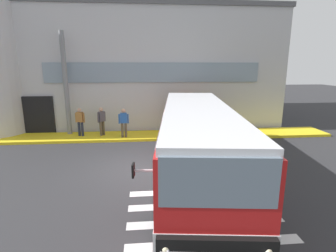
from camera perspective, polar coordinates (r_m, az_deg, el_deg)
ground_plane at (r=11.35m, az=-6.71°, el=-8.97°), size 80.00×90.00×0.02m
bay_paint_stripes at (r=7.79m, az=8.36°, el=-20.06°), size 4.40×3.96×0.01m
terminal_building at (r=22.12m, az=-8.10°, el=12.47°), size 21.07×13.80×8.05m
boarding_curb at (r=15.88m, az=-6.32°, el=-2.14°), size 23.27×2.00×0.15m
entry_support_column at (r=16.59m, az=-21.47°, el=8.50°), size 0.28×0.28×6.00m
bus_main_foreground at (r=10.30m, az=6.29°, el=-3.36°), size 4.21×11.10×2.70m
passenger_near_column at (r=16.12m, az=-18.66°, el=1.15°), size 0.57×0.31×1.68m
passenger_by_doorway at (r=15.92m, az=-14.30°, el=1.29°), size 0.42×0.46×1.68m
passenger_at_curb_edge at (r=15.24m, az=-9.66°, el=1.13°), size 0.59×0.39×1.68m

